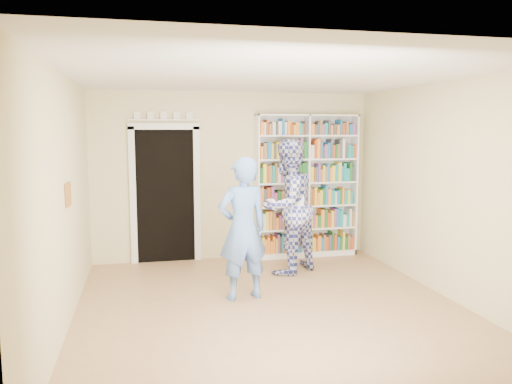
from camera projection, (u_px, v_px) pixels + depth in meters
floor at (272, 309)px, 5.86m from camera, size 5.00×5.00×0.00m
ceiling at (273, 75)px, 5.52m from camera, size 5.00×5.00×0.00m
wall_back at (234, 176)px, 8.11m from camera, size 4.50×0.00×4.50m
wall_left at (64, 202)px, 5.19m from camera, size 0.00×5.00×5.00m
wall_right at (448, 190)px, 6.18m from camera, size 0.00×5.00×5.00m
bookshelf at (306, 185)px, 8.24m from camera, size 1.70×0.32×2.34m
doorway at (165, 188)px, 7.87m from camera, size 1.10×0.08×2.43m
wall_art at (68, 194)px, 5.39m from camera, size 0.03×0.25×0.25m
man_blue at (243, 229)px, 6.14m from camera, size 0.72×0.54×1.77m
man_plaid at (287, 207)px, 7.27m from camera, size 1.21×1.15×1.96m
paper_sheet at (296, 206)px, 7.06m from camera, size 0.21×0.04×0.30m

